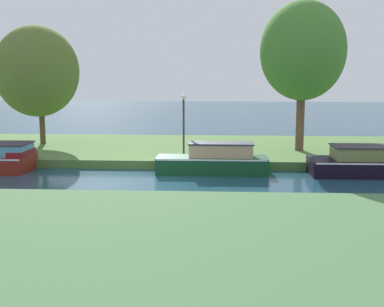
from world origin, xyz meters
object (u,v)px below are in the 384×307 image
object	(u,v)px
mooring_post_near	(232,151)
mooring_post_far	(23,151)
forest_barge	(214,161)
willow_tree_centre	(303,51)
willow_tree_left	(37,71)
lamp_post	(184,118)

from	to	relation	value
mooring_post_near	mooring_post_far	xyz separation A→B (m)	(-10.14, 0.00, -0.08)
forest_barge	mooring_post_near	world-z (taller)	forest_barge
willow_tree_centre	mooring_post_near	bearing A→B (deg)	-139.72
mooring_post_far	willow_tree_left	bearing A→B (deg)	99.86
willow_tree_left	mooring_post_near	distance (m)	12.43
forest_barge	lamp_post	xyz separation A→B (m)	(-1.55, 2.41, 1.72)
forest_barge	mooring_post_far	world-z (taller)	forest_barge
willow_tree_centre	mooring_post_near	size ratio (longest dim) A/B	9.39
willow_tree_centre	mooring_post_far	world-z (taller)	willow_tree_centre
lamp_post	mooring_post_near	distance (m)	3.02
willow_tree_left	mooring_post_far	bearing A→B (deg)	-80.14
willow_tree_centre	mooring_post_far	xyz separation A→B (m)	(-13.84, -3.13, -4.88)
willow_tree_left	mooring_post_near	xyz separation A→B (m)	(10.93, -4.54, -3.78)
willow_tree_centre	lamp_post	xyz separation A→B (m)	(-6.06, -1.98, -3.31)
forest_barge	mooring_post_far	distance (m)	9.41
lamp_post	mooring_post_far	xyz separation A→B (m)	(-7.78, -1.15, -1.56)
willow_tree_left	mooring_post_far	xyz separation A→B (m)	(0.79, -4.54, -3.85)
lamp_post	mooring_post_far	world-z (taller)	lamp_post
willow_tree_left	willow_tree_centre	size ratio (longest dim) A/B	0.87
willow_tree_centre	lamp_post	size ratio (longest dim) A/B	2.57
forest_barge	willow_tree_centre	size ratio (longest dim) A/B	0.64
willow_tree_centre	mooring_post_near	xyz separation A→B (m)	(-3.69, -3.13, -4.80)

